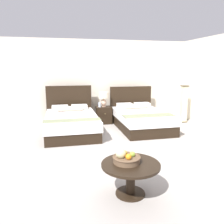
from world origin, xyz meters
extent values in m
cube|color=#A09993|center=(0.00, 0.00, -0.01)|extent=(9.72, 9.35, 0.02)
cube|color=beige|center=(0.00, 2.87, 1.32)|extent=(9.72, 0.12, 2.64)
cube|color=black|center=(-1.00, 1.45, 0.13)|extent=(1.32, 2.13, 0.27)
cube|color=silver|center=(-1.00, 1.45, 0.38)|extent=(1.36, 2.17, 0.23)
cube|color=black|center=(-1.00, 2.54, 0.60)|extent=(1.39, 0.06, 1.20)
cube|color=white|center=(-1.29, 2.25, 0.57)|extent=(0.47, 0.30, 0.14)
cube|color=silver|center=(-0.72, 2.25, 0.57)|extent=(0.47, 0.30, 0.14)
cylinder|color=beige|center=(-1.00, 2.01, 0.58)|extent=(0.72, 0.15, 0.15)
cube|color=gray|center=(-1.00, 0.80, 0.51)|extent=(1.37, 0.34, 0.01)
cube|color=black|center=(1.00, 1.45, 0.14)|extent=(1.32, 2.07, 0.29)
cube|color=silver|center=(1.00, 1.45, 0.39)|extent=(1.36, 2.11, 0.21)
cube|color=black|center=(1.00, 2.51, 0.57)|extent=(1.39, 0.06, 1.15)
cube|color=white|center=(0.71, 2.22, 0.57)|extent=(0.47, 0.30, 0.14)
cube|color=white|center=(1.29, 2.22, 0.57)|extent=(0.47, 0.30, 0.14)
cylinder|color=beige|center=(1.00, 1.98, 0.58)|extent=(0.72, 0.15, 0.15)
cube|color=gray|center=(1.00, 0.92, 0.51)|extent=(1.37, 0.44, 0.01)
cube|color=black|center=(0.06, 2.34, 0.27)|extent=(0.47, 0.39, 0.54)
sphere|color=tan|center=(0.06, 2.13, 0.35)|extent=(0.02, 0.02, 0.02)
cylinder|color=#D0A98E|center=(0.06, 2.36, 0.55)|extent=(0.14, 0.14, 0.02)
ellipsoid|color=#D0A98E|center=(0.06, 2.36, 0.67)|extent=(0.18, 0.18, 0.22)
cylinder|color=#99844C|center=(0.06, 2.36, 0.79)|extent=(0.02, 0.02, 0.04)
cylinder|color=beige|center=(0.06, 2.36, 0.91)|extent=(0.31, 0.31, 0.19)
cylinder|color=#AFBCCE|center=(-0.08, 2.30, 0.61)|extent=(0.08, 0.08, 0.14)
torus|color=#AFBCCE|center=(-0.08, 2.30, 0.69)|extent=(0.08, 0.08, 0.01)
cylinder|color=black|center=(-0.34, -1.82, 0.01)|extent=(0.42, 0.42, 0.02)
cylinder|color=black|center=(-0.34, -1.82, 0.21)|extent=(0.13, 0.13, 0.43)
cylinder|color=black|center=(-0.34, -1.82, 0.45)|extent=(0.82, 0.82, 0.04)
cylinder|color=brown|center=(-0.39, -1.77, 0.50)|extent=(0.37, 0.37, 0.08)
torus|color=brown|center=(-0.39, -1.77, 0.54)|extent=(0.39, 0.39, 0.02)
sphere|color=#8EB13B|center=(-0.31, -1.77, 0.58)|extent=(0.08, 0.08, 0.08)
sphere|color=gold|center=(-0.39, -1.69, 0.57)|extent=(0.07, 0.07, 0.07)
sphere|color=beige|center=(-0.47, -1.77, 0.60)|extent=(0.15, 0.15, 0.15)
sphere|color=orange|center=(-0.39, -1.85, 0.58)|extent=(0.08, 0.08, 0.08)
cube|color=#3C311F|center=(2.61, 1.95, 0.01)|extent=(0.21, 0.21, 0.03)
cube|color=beige|center=(2.61, 1.95, 0.60)|extent=(0.17, 0.17, 1.14)
cube|color=#3C311F|center=(2.61, 1.95, 1.18)|extent=(0.21, 0.21, 0.02)
camera|label=1|loc=(-1.24, -4.61, 1.76)|focal=36.43mm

